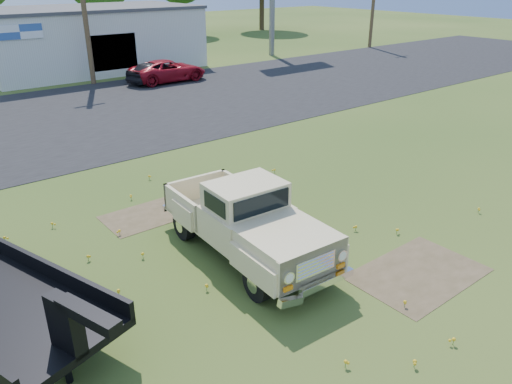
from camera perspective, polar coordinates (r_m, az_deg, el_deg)
ground at (r=12.66m, az=2.88°, el=-5.81°), size 140.00×140.00×0.00m
asphalt_lot at (r=25.13m, az=-20.52°, el=7.88°), size 90.00×14.00×0.02m
dirt_patch_a at (r=12.02m, az=18.04°, el=-8.85°), size 3.00×2.00×0.01m
dirt_patch_b at (r=14.30m, az=-12.58°, el=-2.73°), size 2.20×1.60×0.01m
commercial_building at (r=37.87m, az=-18.49°, el=16.35°), size 14.20×8.20×4.15m
utility_pole_mid at (r=32.30m, az=-19.13°, el=19.67°), size 1.60×0.30×9.00m
vintage_pickup_truck at (r=11.67m, az=-1.18°, el=-3.21°), size 2.31×5.33×1.90m
red_pickup at (r=32.27m, az=-10.01°, el=13.47°), size 4.78×2.21×1.33m
dark_sedan at (r=32.15m, az=-11.40°, el=13.34°), size 4.18×2.62×1.33m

